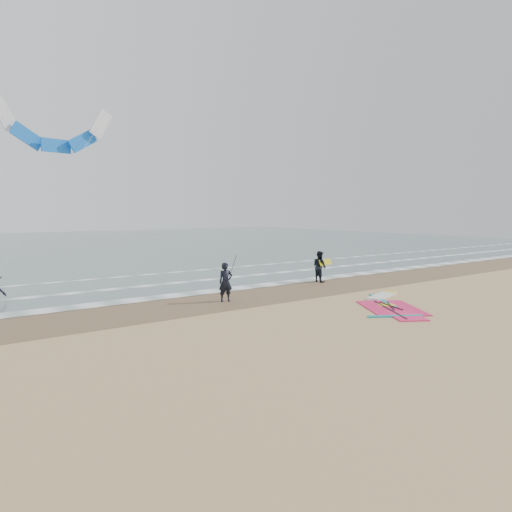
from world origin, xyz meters
TOP-DOWN VIEW (x-y plane):
  - ground at (0.00, 0.00)m, footprint 120.00×120.00m
  - sea_water at (0.00, 48.00)m, footprint 120.00×80.00m
  - wet_sand_band at (0.00, 6.00)m, footprint 120.00×5.00m
  - foam_waterline at (0.00, 10.44)m, footprint 120.00×9.15m
  - windsurf_rig at (3.25, 0.18)m, footprint 5.62×5.32m
  - person_standing at (-2.63, 5.42)m, footprint 0.78×0.60m
  - person_walking at (5.40, 7.29)m, footprint 0.76×0.96m
  - held_pole at (-2.33, 5.42)m, footprint 0.17×0.86m
  - carried_kiteboard at (5.80, 7.19)m, footprint 1.30×0.51m
  - surf_kite at (-7.92, 16.02)m, footprint 7.50×4.71m

SIDE VIEW (x-z plane):
  - ground at x=0.00m, z-range 0.00..0.00m
  - wet_sand_band at x=0.00m, z-range 0.00..0.01m
  - sea_water at x=0.00m, z-range 0.00..0.02m
  - foam_waterline at x=0.00m, z-range 0.02..0.04m
  - windsurf_rig at x=3.25m, z-range -0.03..0.10m
  - person_standing at x=-2.63m, z-range 0.00..1.93m
  - person_walking at x=5.40m, z-range 0.00..1.95m
  - carried_kiteboard at x=5.80m, z-range 1.04..1.43m
  - held_pole at x=-2.33m, z-range 0.50..2.33m
  - surf_kite at x=-7.92m, z-range 4.25..13.88m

